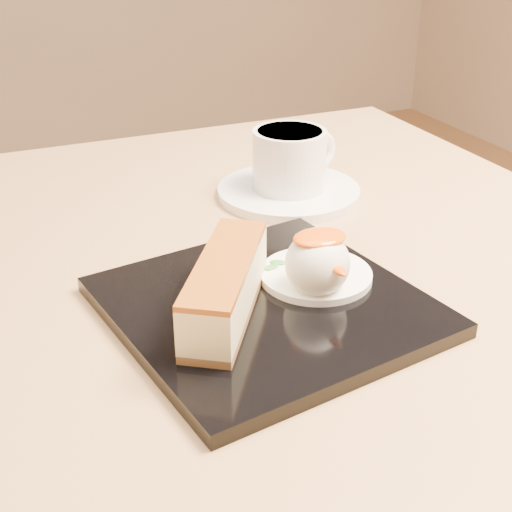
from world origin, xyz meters
name	(u,v)px	position (x,y,z in m)	size (l,w,h in m)	color
table	(221,422)	(0.00, 0.00, 0.56)	(0.80, 0.80, 0.72)	black
dessert_plate	(266,306)	(0.01, -0.07, 0.73)	(0.22, 0.22, 0.01)	black
cheesecake	(225,286)	(-0.02, -0.07, 0.75)	(0.11, 0.14, 0.04)	brown
cream_smear	(316,275)	(0.06, -0.05, 0.73)	(0.09, 0.09, 0.01)	white
ice_cream_scoop	(317,264)	(0.05, -0.07, 0.76)	(0.05, 0.05, 0.05)	white
mango_sauce	(320,238)	(0.06, -0.07, 0.78)	(0.04, 0.03, 0.01)	#ED5207
mint_sprig	(270,265)	(0.04, -0.03, 0.74)	(0.03, 0.02, 0.00)	#378B2D
saucer	(288,192)	(0.13, 0.14, 0.72)	(0.15, 0.15, 0.01)	white
coffee_cup	(291,158)	(0.13, 0.14, 0.76)	(0.10, 0.08, 0.06)	white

